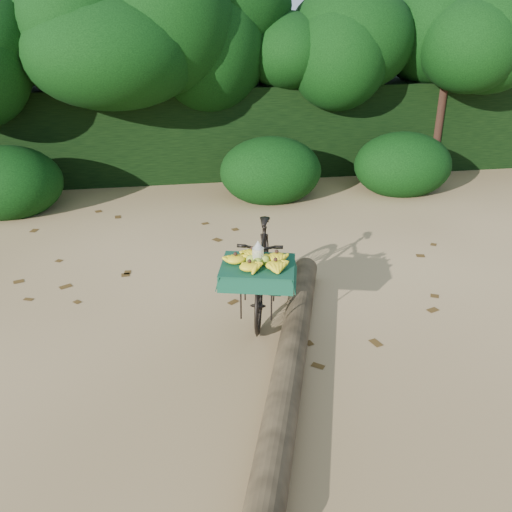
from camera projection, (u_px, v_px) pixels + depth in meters
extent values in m
plane|color=tan|center=(209.00, 331.00, 5.81)|extent=(80.00, 80.00, 0.00)
imported|color=black|center=(262.00, 269.00, 6.03)|extent=(0.88, 1.74, 1.01)
cube|color=black|center=(258.00, 266.00, 5.36)|extent=(0.46, 0.52, 0.03)
cube|color=#12432A|center=(258.00, 265.00, 5.35)|extent=(0.85, 0.77, 0.01)
ellipsoid|color=#8FA828|center=(265.00, 260.00, 5.32)|extent=(0.10, 0.08, 0.11)
ellipsoid|color=#8FA828|center=(258.00, 257.00, 5.38)|extent=(0.10, 0.08, 0.11)
ellipsoid|color=#8FA828|center=(251.00, 260.00, 5.33)|extent=(0.10, 0.08, 0.11)
ellipsoid|color=#8FA828|center=(257.00, 263.00, 5.27)|extent=(0.10, 0.08, 0.11)
cylinder|color=#EAE5C6|center=(258.00, 255.00, 5.32)|extent=(0.12, 0.12, 0.15)
cylinder|color=brown|center=(290.00, 358.00, 5.12)|extent=(1.53, 3.84, 0.29)
cube|color=black|center=(181.00, 129.00, 11.08)|extent=(26.00, 1.80, 1.80)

